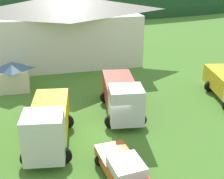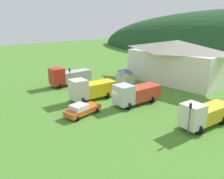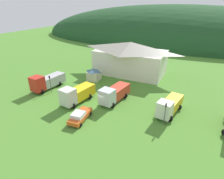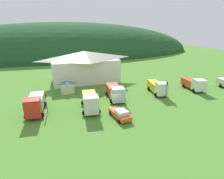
{
  "view_description": "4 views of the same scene",
  "coord_description": "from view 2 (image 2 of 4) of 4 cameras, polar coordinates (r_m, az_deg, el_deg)",
  "views": [
    {
      "loc": [
        -4.85,
        -19.99,
        12.21
      ],
      "look_at": [
        0.98,
        3.69,
        1.84
      ],
      "focal_mm": 48.28,
      "sensor_mm": 36.0,
      "label": 1
    },
    {
      "loc": [
        22.19,
        -22.4,
        12.2
      ],
      "look_at": [
        -2.41,
        1.36,
        1.7
      ],
      "focal_mm": 35.93,
      "sensor_mm": 36.0,
      "label": 2
    },
    {
      "loc": [
        15.44,
        -26.75,
        17.8
      ],
      "look_at": [
        0.78,
        3.18,
        2.09
      ],
      "focal_mm": 29.74,
      "sensor_mm": 36.0,
      "label": 3
    },
    {
      "loc": [
        -11.8,
        -32.81,
        15.23
      ],
      "look_at": [
        0.45,
        1.49,
        2.7
      ],
      "focal_mm": 29.92,
      "sensor_mm": 36.0,
      "label": 4
    }
  ],
  "objects": [
    {
      "name": "ground_plane",
      "position": [
        33.81,
        1.18,
        -4.08
      ],
      "size": [
        200.0,
        200.0,
        0.0
      ],
      "primitive_type": "plane",
      "color": "#4C842D"
    },
    {
      "name": "depot_building",
      "position": [
        48.31,
        16.07,
        7.11
      ],
      "size": [
        19.48,
        10.75,
        8.52
      ],
      "color": "white",
      "rests_on": "ground"
    },
    {
      "name": "play_shed_cream",
      "position": [
        45.53,
        3.41,
        3.53
      ],
      "size": [
        3.2,
        2.77,
        3.03
      ],
      "color": "beige",
      "rests_on": "ground"
    },
    {
      "name": "crane_truck_red",
      "position": [
        44.81,
        -11.02,
        3.34
      ],
      "size": [
        3.8,
        8.35,
        3.66
      ],
      "rotation": [
        0.0,
        0.0,
        -1.67
      ],
      "color": "red",
      "rests_on": "ground"
    },
    {
      "name": "flatbed_truck_yellow",
      "position": [
        35.95,
        -5.4,
        0.19
      ],
      "size": [
        4.0,
        7.84,
        3.62
      ],
      "rotation": [
        0.0,
        0.0,
        -1.72
      ],
      "color": "silver",
      "rests_on": "ground"
    },
    {
      "name": "tow_truck_silver",
      "position": [
        33.98,
        5.96,
        -0.97
      ],
      "size": [
        3.97,
        8.03,
        3.4
      ],
      "rotation": [
        0.0,
        0.0,
        -1.7
      ],
      "color": "silver",
      "rests_on": "ground"
    },
    {
      "name": "heavy_rig_striped",
      "position": [
        28.9,
        22.35,
        -5.74
      ],
      "size": [
        3.87,
        7.81,
        3.3
      ],
      "rotation": [
        0.0,
        0.0,
        -1.75
      ],
      "color": "silver",
      "rests_on": "ground"
    },
    {
      "name": "service_pickup_orange",
      "position": [
        30.4,
        -7.67,
        -5.05
      ],
      "size": [
        2.8,
        5.33,
        1.66
      ],
      "rotation": [
        0.0,
        0.0,
        -1.46
      ],
      "color": "#D9591F",
      "rests_on": "ground"
    },
    {
      "name": "traffic_light_west",
      "position": [
        42.59,
        -10.66,
        3.38
      ],
      "size": [
        0.2,
        0.32,
        3.76
      ],
      "color": "#4C4C51",
      "rests_on": "ground"
    },
    {
      "name": "traffic_light_east",
      "position": [
        25.61,
        19.12,
        -6.45
      ],
      "size": [
        0.2,
        0.32,
        3.87
      ],
      "color": "#4C4C51",
      "rests_on": "ground"
    },
    {
      "name": "traffic_cone_near_pickup",
      "position": [
        38.1,
        0.97,
        -1.6
      ],
      "size": [
        0.36,
        0.36,
        0.61
      ],
      "primitive_type": "cone",
      "color": "orange",
      "rests_on": "ground"
    }
  ]
}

